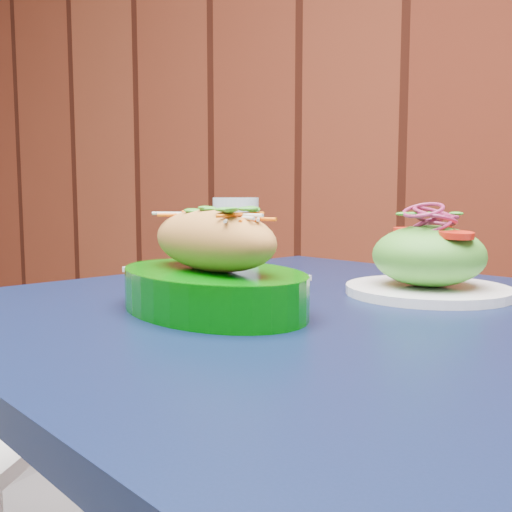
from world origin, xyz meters
The scene contains 5 objects.
brick_wall centered at (0.00, 2.97, 1.40)m, with size 4.90×0.04×2.80m, color #501B0F.
cafe_table centered at (0.26, 1.63, 0.66)m, with size 1.00×1.00×0.75m.
banh_mi_basket centered at (0.17, 1.53, 0.80)m, with size 0.32×0.27×0.13m.
salad_plate centered at (0.36, 1.76, 0.79)m, with size 0.22×0.22×0.12m.
water_glass centered at (0.02, 1.83, 0.81)m, with size 0.08×0.08×0.13m, color silver.
Camera 1 is at (0.53, 0.99, 0.88)m, focal length 40.00 mm.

